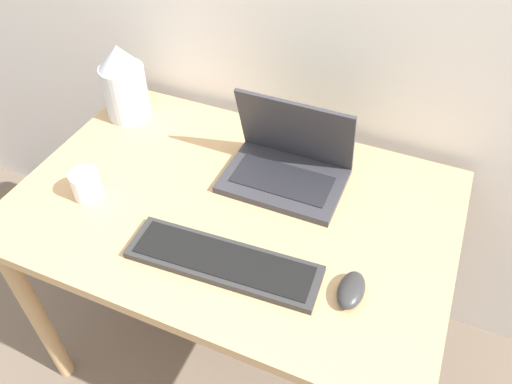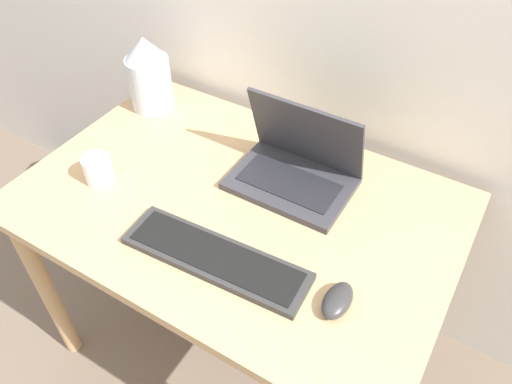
% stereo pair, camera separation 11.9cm
% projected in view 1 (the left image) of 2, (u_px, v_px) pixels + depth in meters
% --- Properties ---
extents(desk, '(1.14, 0.76, 0.74)m').
position_uv_depth(desk, '(234.00, 227.00, 1.37)').
color(desk, tan).
rests_on(desk, ground_plane).
extents(laptop, '(0.32, 0.23, 0.23)m').
position_uv_depth(laptop, '(288.00, 163.00, 1.35)').
color(laptop, '#333338').
rests_on(laptop, desk).
extents(keyboard, '(0.46, 0.15, 0.02)m').
position_uv_depth(keyboard, '(223.00, 262.00, 1.16)').
color(keyboard, '#2D2D2D').
rests_on(keyboard, desk).
extents(mouse, '(0.06, 0.10, 0.04)m').
position_uv_depth(mouse, '(351.00, 290.00, 1.09)').
color(mouse, '#2D2D2D').
rests_on(mouse, desk).
extents(vase, '(0.13, 0.13, 0.24)m').
position_uv_depth(vase, '(124.00, 83.00, 1.51)').
color(vase, silver).
rests_on(vase, desk).
extents(mug, '(0.08, 0.08, 0.08)m').
position_uv_depth(mug, '(86.00, 185.00, 1.30)').
color(mug, white).
rests_on(mug, desk).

